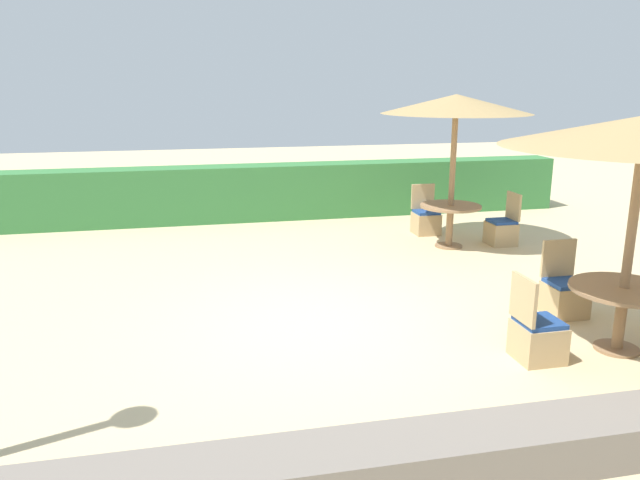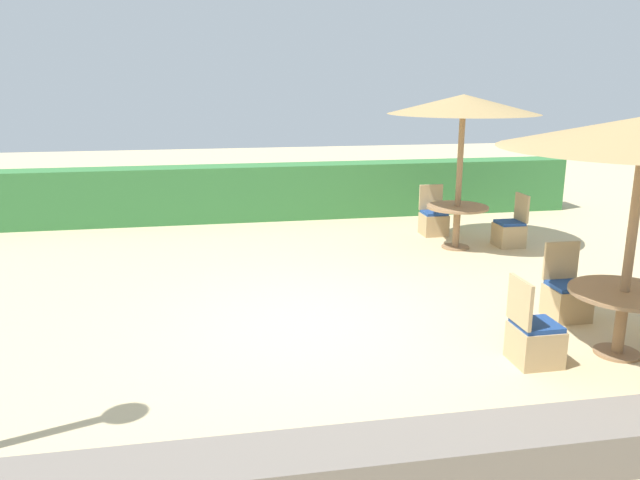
{
  "view_description": "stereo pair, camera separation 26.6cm",
  "coord_description": "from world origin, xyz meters",
  "px_view_note": "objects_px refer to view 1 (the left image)",
  "views": [
    {
      "loc": [
        -1.65,
        -6.89,
        2.89
      ],
      "look_at": [
        0.0,
        0.6,
        0.9
      ],
      "focal_mm": 35.0,
      "sensor_mm": 36.0,
      "label": 1
    },
    {
      "loc": [
        -1.38,
        -6.94,
        2.89
      ],
      "look_at": [
        0.0,
        0.6,
        0.9
      ],
      "focal_mm": 35.0,
      "sensor_mm": 36.0,
      "label": 2
    }
  ],
  "objects_px": {
    "round_table_front_right": "(623,300)",
    "parasol_back_right": "(456,105)",
    "round_table_back_right": "(450,214)",
    "patio_chair_back_right_east": "(502,230)",
    "patio_chair_front_right_west": "(537,336)",
    "patio_chair_front_right_north": "(564,295)",
    "patio_chair_back_right_north": "(426,220)"
  },
  "relations": [
    {
      "from": "patio_chair_front_right_north",
      "to": "parasol_back_right",
      "type": "distance_m",
      "value": 4.03
    },
    {
      "from": "round_table_front_right",
      "to": "patio_chair_back_right_north",
      "type": "relative_size",
      "value": 1.21
    },
    {
      "from": "patio_chair_front_right_north",
      "to": "round_table_back_right",
      "type": "height_order",
      "value": "patio_chair_front_right_north"
    },
    {
      "from": "patio_chair_front_right_north",
      "to": "patio_chair_front_right_west",
      "type": "bearing_deg",
      "value": 46.68
    },
    {
      "from": "patio_chair_back_right_east",
      "to": "patio_chair_front_right_north",
      "type": "bearing_deg",
      "value": 164.34
    },
    {
      "from": "round_table_back_right",
      "to": "patio_chair_back_right_east",
      "type": "xyz_separation_m",
      "value": [
        0.99,
        -0.05,
        -0.33
      ]
    },
    {
      "from": "round_table_front_right",
      "to": "patio_chair_front_right_north",
      "type": "distance_m",
      "value": 1.12
    },
    {
      "from": "parasol_back_right",
      "to": "round_table_back_right",
      "type": "xyz_separation_m",
      "value": [
        0.0,
        -0.0,
        -1.87
      ]
    },
    {
      "from": "round_table_front_right",
      "to": "round_table_back_right",
      "type": "relative_size",
      "value": 1.07
    },
    {
      "from": "round_table_back_right",
      "to": "patio_chair_front_right_west",
      "type": "bearing_deg",
      "value": -102.4
    },
    {
      "from": "patio_chair_front_right_north",
      "to": "parasol_back_right",
      "type": "xyz_separation_m",
      "value": [
        -0.06,
        3.37,
        2.2
      ]
    },
    {
      "from": "round_table_front_right",
      "to": "round_table_back_right",
      "type": "distance_m",
      "value": 4.45
    },
    {
      "from": "patio_chair_front_right_north",
      "to": "round_table_back_right",
      "type": "bearing_deg",
      "value": -89.01
    },
    {
      "from": "patio_chair_back_right_east",
      "to": "round_table_front_right",
      "type": "bearing_deg",
      "value": 167.66
    },
    {
      "from": "patio_chair_front_right_north",
      "to": "patio_chair_back_right_east",
      "type": "xyz_separation_m",
      "value": [
        0.93,
        3.32,
        0.0
      ]
    },
    {
      "from": "parasol_back_right",
      "to": "patio_chair_back_right_east",
      "type": "relative_size",
      "value": 2.84
    },
    {
      "from": "patio_chair_front_right_west",
      "to": "patio_chair_back_right_north",
      "type": "relative_size",
      "value": 1.0
    },
    {
      "from": "round_table_front_right",
      "to": "round_table_back_right",
      "type": "height_order",
      "value": "round_table_back_right"
    },
    {
      "from": "round_table_front_right",
      "to": "parasol_back_right",
      "type": "height_order",
      "value": "parasol_back_right"
    },
    {
      "from": "patio_chair_front_right_west",
      "to": "parasol_back_right",
      "type": "relative_size",
      "value": 0.35
    },
    {
      "from": "round_table_front_right",
      "to": "patio_chair_front_right_west",
      "type": "xyz_separation_m",
      "value": [
        -1.01,
        -0.03,
        -0.32
      ]
    },
    {
      "from": "parasol_back_right",
      "to": "patio_chair_front_right_west",
      "type": "bearing_deg",
      "value": -102.4
    },
    {
      "from": "round_table_front_right",
      "to": "round_table_back_right",
      "type": "xyz_separation_m",
      "value": [
        -0.03,
        4.45,
        0.01
      ]
    },
    {
      "from": "parasol_back_right",
      "to": "patio_chair_back_right_north",
      "type": "distance_m",
      "value": 2.42
    },
    {
      "from": "patio_chair_front_right_north",
      "to": "patio_chair_back_right_north",
      "type": "relative_size",
      "value": 1.0
    },
    {
      "from": "round_table_back_right",
      "to": "patio_chair_back_right_north",
      "type": "xyz_separation_m",
      "value": [
        -0.04,
        1.0,
        -0.33
      ]
    },
    {
      "from": "round_table_front_right",
      "to": "patio_chair_back_right_north",
      "type": "xyz_separation_m",
      "value": [
        -0.07,
        5.45,
        -0.32
      ]
    },
    {
      "from": "patio_chair_front_right_west",
      "to": "patio_chair_front_right_north",
      "type": "bearing_deg",
      "value": 136.68
    },
    {
      "from": "round_table_front_right",
      "to": "patio_chair_back_right_north",
      "type": "bearing_deg",
      "value": 90.75
    },
    {
      "from": "round_table_front_right",
      "to": "round_table_back_right",
      "type": "bearing_deg",
      "value": 90.35
    },
    {
      "from": "parasol_back_right",
      "to": "round_table_back_right",
      "type": "distance_m",
      "value": 1.87
    },
    {
      "from": "patio_chair_back_right_north",
      "to": "parasol_back_right",
      "type": "bearing_deg",
      "value": 92.53
    }
  ]
}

